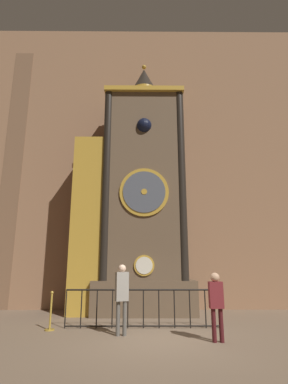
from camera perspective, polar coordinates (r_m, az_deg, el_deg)
ground_plane at (r=8.36m, az=3.62°, el=-26.31°), size 28.00×28.00×0.00m
cathedral_back_wall at (r=14.45m, az=1.38°, el=6.90°), size 24.00×0.32×13.85m
clock_tower at (r=12.34m, az=-1.87°, el=-1.19°), size 4.82×1.77×10.83m
railing_fence at (r=9.66m, az=-0.12°, el=-20.97°), size 4.72×0.05×1.11m
visitor_near at (r=8.63m, az=-4.26°, el=-18.45°), size 0.39×0.32×1.84m
visitor_far at (r=8.15m, az=13.58°, el=-19.24°), size 0.34×0.23×1.63m
stanchion_post at (r=9.77m, az=-17.40°, el=-21.81°), size 0.28×0.28×1.08m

